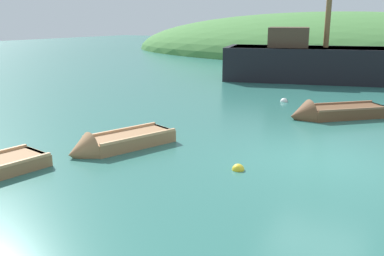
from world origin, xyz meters
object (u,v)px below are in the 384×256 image
(buoy_yellow, at_px, (238,170))
(rowboat_outer_right, at_px, (331,114))
(rowboat_portside, at_px, (115,145))
(sailing_ship, at_px, (366,69))
(buoy_white, at_px, (284,102))

(buoy_yellow, bearing_deg, rowboat_outer_right, 87.01)
(rowboat_portside, distance_m, rowboat_outer_right, 8.09)
(rowboat_portside, relative_size, buoy_yellow, 10.93)
(rowboat_outer_right, bearing_deg, buoy_yellow, 40.59)
(sailing_ship, distance_m, buoy_white, 8.13)
(rowboat_portside, bearing_deg, buoy_yellow, 111.92)
(rowboat_portside, bearing_deg, rowboat_outer_right, 167.21)
(rowboat_portside, relative_size, rowboat_outer_right, 0.93)
(rowboat_portside, distance_m, buoy_white, 9.12)
(sailing_ship, height_order, buoy_yellow, sailing_ship)
(sailing_ship, relative_size, buoy_yellow, 61.16)
(rowboat_outer_right, height_order, buoy_yellow, rowboat_outer_right)
(sailing_ship, bearing_deg, buoy_white, -120.92)
(rowboat_outer_right, bearing_deg, rowboat_portside, 14.35)
(rowboat_outer_right, relative_size, buoy_yellow, 11.70)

